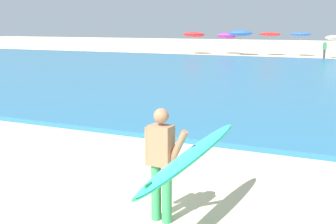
% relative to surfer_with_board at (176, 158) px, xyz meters
% --- Properties ---
extents(ground_plane, '(160.00, 160.00, 0.00)m').
position_rel_surfer_with_board_xyz_m(ground_plane, '(-2.47, -0.59, -1.03)').
color(ground_plane, beige).
extents(sea, '(120.00, 28.00, 0.14)m').
position_rel_surfer_with_board_xyz_m(sea, '(-2.47, 17.97, -0.96)').
color(sea, teal).
rests_on(sea, ground).
extents(surfer_with_board, '(1.09, 2.89, 1.73)m').
position_rel_surfer_with_board_xyz_m(surfer_with_board, '(0.00, 0.00, 0.00)').
color(surfer_with_board, '#338E56').
rests_on(surfer_with_board, ground).
extents(beach_umbrella_0, '(2.24, 2.28, 2.31)m').
position_rel_surfer_with_board_xyz_m(beach_umbrella_0, '(-12.57, 34.71, 0.92)').
color(beach_umbrella_0, beige).
rests_on(beach_umbrella_0, ground).
extents(beach_umbrella_1, '(2.09, 2.13, 2.18)m').
position_rel_surfer_with_board_xyz_m(beach_umbrella_1, '(-9.51, 36.27, 0.78)').
color(beach_umbrella_1, beige).
rests_on(beach_umbrella_1, ground).
extents(beach_umbrella_2, '(2.30, 2.30, 2.43)m').
position_rel_surfer_with_board_xyz_m(beach_umbrella_2, '(-7.72, 34.71, 1.10)').
color(beach_umbrella_2, beige).
rests_on(beach_umbrella_2, ground).
extents(beach_umbrella_3, '(2.02, 2.05, 2.32)m').
position_rel_surfer_with_board_xyz_m(beach_umbrella_3, '(-5.09, 35.83, 1.00)').
color(beach_umbrella_3, beige).
rests_on(beach_umbrella_3, ground).
extents(beach_umbrella_4, '(1.93, 1.93, 2.28)m').
position_rel_surfer_with_board_xyz_m(beach_umbrella_4, '(-2.21, 35.82, 1.04)').
color(beach_umbrella_4, beige).
rests_on(beach_umbrella_4, ground).
extents(beachgoer_near_row_mid, '(0.32, 0.20, 1.58)m').
position_rel_surfer_with_board_xyz_m(beachgoer_near_row_mid, '(0.18, 32.65, -0.19)').
color(beachgoer_near_row_mid, '#383842').
rests_on(beachgoer_near_row_mid, ground).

